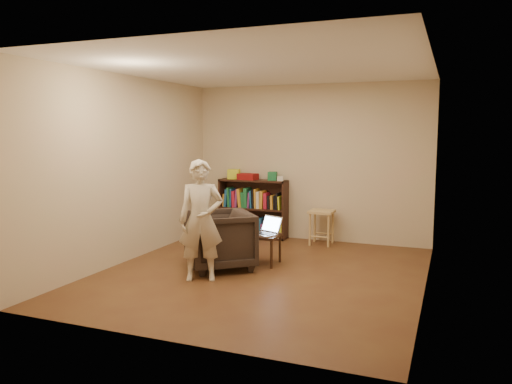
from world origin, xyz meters
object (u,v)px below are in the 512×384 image
at_px(side_table, 264,240).
at_px(person, 201,220).
at_px(stool, 322,217).
at_px(laptop, 267,230).
at_px(bookshelf, 253,212).
at_px(armchair, 219,240).

relative_size(side_table, person, 0.28).
height_order(stool, laptop, laptop).
bearing_deg(bookshelf, armchair, -80.74).
distance_m(bookshelf, armchair, 2.08).
bearing_deg(laptop, side_table, -98.51).
bearing_deg(side_table, bookshelf, 116.39).
height_order(bookshelf, stool, bookshelf).
height_order(stool, armchair, armchair).
xyz_separation_m(laptop, person, (-0.48, -1.00, 0.27)).
bearing_deg(person, side_table, 39.52).
height_order(side_table, laptop, laptop).
bearing_deg(laptop, bookshelf, 142.33).
distance_m(armchair, side_table, 0.63).
relative_size(stool, laptop, 1.25).
bearing_deg(armchair, laptop, 92.84).
bearing_deg(armchair, bookshelf, 150.13).
bearing_deg(armchair, person, -36.85).
relative_size(stool, armchair, 0.66).
relative_size(armchair, laptop, 1.91).
relative_size(laptop, person, 0.30).
height_order(armchair, person, person).
bearing_deg(person, armchair, 67.17).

